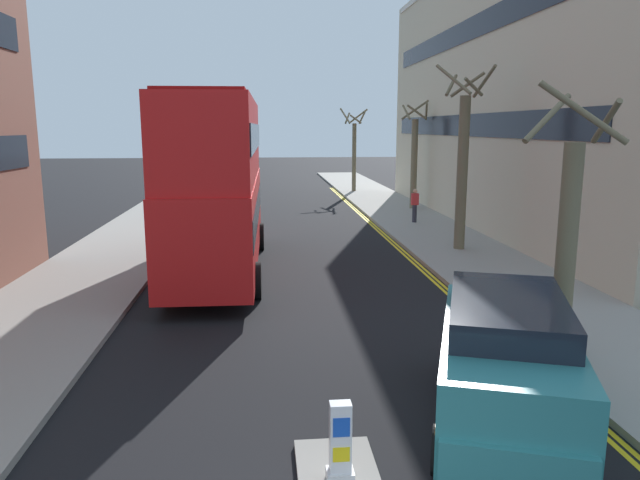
# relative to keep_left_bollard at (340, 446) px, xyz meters

# --- Properties ---
(sidewalk_right) EXTENTS (4.00, 80.00, 0.14)m
(sidewalk_right) POSITION_rel_keep_left_bollard_xyz_m (6.50, 13.05, -0.54)
(sidewalk_right) COLOR gray
(sidewalk_right) RESTS_ON ground
(sidewalk_left) EXTENTS (4.00, 80.00, 0.14)m
(sidewalk_left) POSITION_rel_keep_left_bollard_xyz_m (-6.50, 13.05, -0.54)
(sidewalk_left) COLOR gray
(sidewalk_left) RESTS_ON ground
(kerb_line_outer) EXTENTS (0.10, 56.00, 0.01)m
(kerb_line_outer) POSITION_rel_keep_left_bollard_xyz_m (4.40, 11.05, -0.60)
(kerb_line_outer) COLOR yellow
(kerb_line_outer) RESTS_ON ground
(kerb_line_inner) EXTENTS (0.10, 56.00, 0.01)m
(kerb_line_inner) POSITION_rel_keep_left_bollard_xyz_m (4.24, 11.05, -0.60)
(kerb_line_inner) COLOR yellow
(kerb_line_inner) RESTS_ON ground
(keep_left_bollard) EXTENTS (0.36, 0.28, 1.11)m
(keep_left_bollard) POSITION_rel_keep_left_bollard_xyz_m (0.00, 0.00, 0.00)
(keep_left_bollard) COLOR silver
(keep_left_bollard) RESTS_ON traffic_island
(double_decker_bus_away) EXTENTS (2.89, 10.84, 5.64)m
(double_decker_bus_away) POSITION_rel_keep_left_bollard_xyz_m (-2.41, 12.30, 2.42)
(double_decker_bus_away) COLOR red
(double_decker_bus_away) RESTS_ON ground
(taxi_minivan) EXTENTS (3.34, 5.16, 2.12)m
(taxi_minivan) POSITION_rel_keep_left_bollard_xyz_m (2.71, 1.21, 0.46)
(taxi_minivan) COLOR teal
(taxi_minivan) RESTS_ON ground
(pedestrian_far) EXTENTS (0.34, 0.22, 1.62)m
(pedestrian_far) POSITION_rel_keep_left_bollard_xyz_m (6.34, 20.86, 0.38)
(pedestrian_far) COLOR #2D2D38
(pedestrian_far) RESTS_ON sidewalk_right
(street_tree_near) EXTENTS (2.02, 1.98, 6.79)m
(street_tree_near) POSITION_rel_keep_left_bollard_xyz_m (6.44, 14.48, 2.71)
(street_tree_near) COLOR #6B6047
(street_tree_near) RESTS_ON sidewalk_right
(street_tree_mid) EXTENTS (1.60, 1.72, 6.09)m
(street_tree_mid) POSITION_rel_keep_left_bollard_xyz_m (7.55, 25.92, 2.36)
(street_tree_mid) COLOR #6B6047
(street_tree_mid) RESTS_ON sidewalk_right
(street_tree_far) EXTENTS (2.04, 2.03, 5.91)m
(street_tree_far) POSITION_rel_keep_left_bollard_xyz_m (5.56, 35.46, 2.50)
(street_tree_far) COLOR #6B6047
(street_tree_far) RESTS_ON sidewalk_right
(street_tree_distant) EXTENTS (1.74, 2.03, 5.40)m
(street_tree_distant) POSITION_rel_keep_left_bollard_xyz_m (5.04, 3.98, 1.91)
(street_tree_distant) COLOR #6B6047
(street_tree_distant) RESTS_ON sidewalk_right
(townhouse_terrace_right) EXTENTS (10.08, 28.00, 12.58)m
(townhouse_terrace_right) POSITION_rel_keep_left_bollard_xyz_m (13.50, 20.80, 5.68)
(townhouse_terrace_right) COLOR beige
(townhouse_terrace_right) RESTS_ON ground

